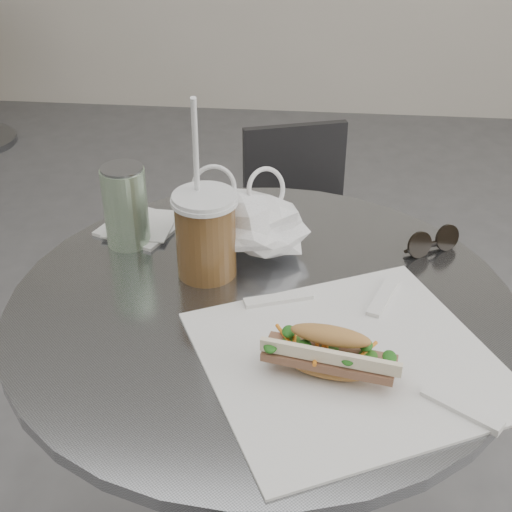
# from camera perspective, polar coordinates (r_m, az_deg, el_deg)

# --- Properties ---
(cafe_table) EXTENTS (0.76, 0.76, 0.74)m
(cafe_table) POSITION_cam_1_polar(r_m,az_deg,el_deg) (1.24, 0.43, -13.95)
(cafe_table) COLOR slate
(cafe_table) RESTS_ON ground
(chair_far) EXTENTS (0.36, 0.39, 0.67)m
(chair_far) POSITION_cam_1_polar(r_m,az_deg,el_deg) (1.94, 3.86, -1.15)
(chair_far) COLOR #2C2C2E
(chair_far) RESTS_ON ground
(sandwich_paper) EXTENTS (0.49, 0.48, 0.00)m
(sandwich_paper) POSITION_cam_1_polar(r_m,az_deg,el_deg) (0.96, 7.45, -8.24)
(sandwich_paper) COLOR white
(sandwich_paper) RESTS_ON cafe_table
(banh_mi) EXTENTS (0.22, 0.12, 0.07)m
(banh_mi) POSITION_cam_1_polar(r_m,az_deg,el_deg) (0.91, 5.89, -7.76)
(banh_mi) COLOR #CA844C
(banh_mi) RESTS_ON sandwich_paper
(iced_coffee) EXTENTS (0.10, 0.10, 0.29)m
(iced_coffee) POSITION_cam_1_polar(r_m,az_deg,el_deg) (1.09, -4.06, 1.84)
(iced_coffee) COLOR brown
(iced_coffee) RESTS_ON cafe_table
(sunglasses) EXTENTS (0.09, 0.07, 0.04)m
(sunglasses) POSITION_cam_1_polar(r_m,az_deg,el_deg) (1.21, 13.93, 1.04)
(sunglasses) COLOR black
(sunglasses) RESTS_ON cafe_table
(plastic_bag) EXTENTS (0.25, 0.23, 0.10)m
(plastic_bag) POSITION_cam_1_polar(r_m,az_deg,el_deg) (1.16, -1.38, 2.61)
(plastic_bag) COLOR white
(plastic_bag) RESTS_ON cafe_table
(napkin_stack) EXTENTS (0.16, 0.16, 0.01)m
(napkin_stack) POSITION_cam_1_polar(r_m,az_deg,el_deg) (1.26, -9.15, 2.40)
(napkin_stack) COLOR white
(napkin_stack) RESTS_ON cafe_table
(drink_can) EXTENTS (0.07, 0.07, 0.14)m
(drink_can) POSITION_cam_1_polar(r_m,az_deg,el_deg) (1.19, -10.39, 3.95)
(drink_can) COLOR #578B51
(drink_can) RESTS_ON cafe_table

